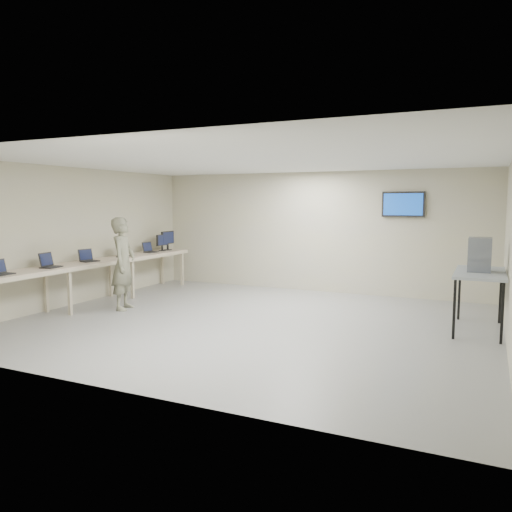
% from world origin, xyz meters
% --- Properties ---
extents(room, '(8.01, 7.01, 2.81)m').
position_xyz_m(room, '(0.03, 0.06, 1.41)').
color(room, '#949494').
rests_on(room, ground).
extents(workbench, '(0.76, 6.00, 0.90)m').
position_xyz_m(workbench, '(-3.59, 0.00, 0.83)').
color(workbench, beige).
rests_on(workbench, ground).
extents(laptop_0, '(0.29, 0.34, 0.25)m').
position_xyz_m(laptop_0, '(-3.59, -2.09, 0.97)').
color(laptop_0, black).
rests_on(laptop_0, workbench).
extents(laptop_1, '(0.33, 0.38, 0.27)m').
position_xyz_m(laptop_1, '(-3.59, -1.08, 0.97)').
color(laptop_1, black).
rests_on(laptop_1, workbench).
extents(laptop_2, '(0.34, 0.37, 0.25)m').
position_xyz_m(laptop_2, '(-3.62, -0.07, 0.97)').
color(laptop_2, black).
rests_on(laptop_2, workbench).
extents(laptop_3, '(0.38, 0.40, 0.26)m').
position_xyz_m(laptop_3, '(-3.64, 0.99, 0.97)').
color(laptop_3, black).
rests_on(laptop_3, workbench).
extents(laptop_4, '(0.29, 0.34, 0.25)m').
position_xyz_m(laptop_4, '(-3.66, 2.00, 0.96)').
color(laptop_4, black).
rests_on(laptop_4, workbench).
extents(monitor_near, '(0.18, 0.41, 0.41)m').
position_xyz_m(monitor_near, '(-3.60, 2.44, 1.15)').
color(monitor_near, black).
rests_on(monitor_near, workbench).
extents(monitor_far, '(0.21, 0.48, 0.47)m').
position_xyz_m(monitor_far, '(-3.60, 2.67, 1.19)').
color(monitor_far, black).
rests_on(monitor_far, workbench).
extents(soldier, '(0.62, 0.76, 1.81)m').
position_xyz_m(soldier, '(-2.74, -0.05, 0.90)').
color(soldier, '#63654D').
rests_on(soldier, ground).
extents(side_table, '(0.76, 1.63, 0.98)m').
position_xyz_m(side_table, '(3.60, 1.06, 0.90)').
color(side_table, '#919AA0').
rests_on(side_table, ground).
extents(storage_bins, '(0.35, 0.39, 0.55)m').
position_xyz_m(storage_bins, '(3.58, 1.06, 1.25)').
color(storage_bins, slate).
rests_on(storage_bins, side_table).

